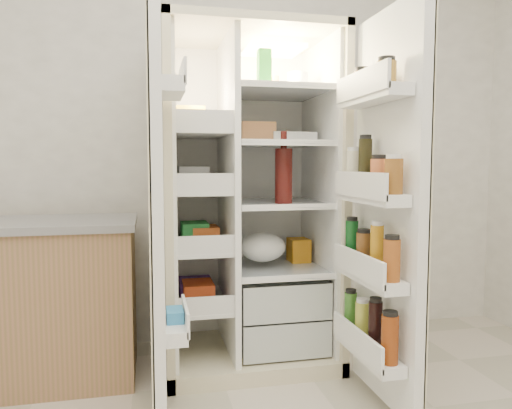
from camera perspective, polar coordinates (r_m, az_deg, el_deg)
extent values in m
cube|color=white|center=(3.02, -5.89, 9.62)|extent=(4.00, 0.02, 2.70)
cube|color=beige|center=(2.97, -2.25, 1.03)|extent=(0.92, 0.04, 1.80)
cube|color=beige|center=(2.59, -10.54, 0.41)|extent=(0.04, 0.70, 1.80)
cube|color=beige|center=(2.77, 7.98, 0.72)|extent=(0.04, 0.70, 1.80)
cube|color=beige|center=(2.73, -1.00, 19.35)|extent=(0.92, 0.70, 0.04)
cube|color=beige|center=(2.84, -0.95, -16.99)|extent=(0.92, 0.70, 0.08)
cube|color=white|center=(2.94, -2.15, 1.38)|extent=(0.84, 0.02, 1.68)
cube|color=white|center=(2.59, -9.88, 0.86)|extent=(0.02, 0.62, 1.68)
cube|color=white|center=(2.76, 7.40, 1.12)|extent=(0.02, 0.62, 1.68)
cube|color=white|center=(2.63, -3.33, 0.97)|extent=(0.03, 0.62, 1.68)
cube|color=#B9C2BF|center=(2.81, 2.33, -14.12)|extent=(0.47, 0.52, 0.19)
cube|color=#B9C2BF|center=(2.75, 2.34, -10.17)|extent=(0.47, 0.52, 0.19)
cube|color=#FFD18C|center=(2.79, 2.05, 17.73)|extent=(0.30, 0.30, 0.02)
cube|color=silver|center=(2.70, -6.58, -11.23)|extent=(0.28, 0.58, 0.02)
cube|color=silver|center=(2.64, -6.64, -4.95)|extent=(0.28, 0.58, 0.02)
cube|color=silver|center=(2.60, -6.70, 1.58)|extent=(0.28, 0.58, 0.02)
cube|color=silver|center=(2.60, -6.77, 8.18)|extent=(0.28, 0.58, 0.02)
cube|color=silver|center=(2.74, 2.25, -7.33)|extent=(0.49, 0.58, 0.01)
cube|color=silver|center=(2.68, 2.27, 0.20)|extent=(0.49, 0.58, 0.01)
cube|color=silver|center=(2.68, 2.29, 7.05)|extent=(0.49, 0.58, 0.02)
cube|color=silver|center=(2.70, 2.31, 12.99)|extent=(0.49, 0.58, 0.02)
cube|color=#D1461D|center=(2.69, -6.59, -10.00)|extent=(0.16, 0.20, 0.10)
cube|color=green|center=(2.63, -6.65, -3.44)|extent=(0.14, 0.18, 0.12)
cube|color=silver|center=(2.60, -6.71, 2.57)|extent=(0.20, 0.22, 0.07)
cube|color=yellow|center=(2.61, -6.78, 9.94)|extent=(0.15, 0.16, 0.14)
cube|color=#613297|center=(2.69, -6.59, -10.10)|extent=(0.18, 0.20, 0.09)
cube|color=#CC5A24|center=(2.63, -6.65, -3.66)|extent=(0.14, 0.18, 0.10)
cube|color=white|center=(2.60, -6.72, 3.12)|extent=(0.16, 0.16, 0.12)
sphere|color=orange|center=(2.73, 0.13, -16.04)|extent=(0.07, 0.07, 0.07)
sphere|color=orange|center=(2.78, 1.82, -15.61)|extent=(0.07, 0.07, 0.07)
sphere|color=orange|center=(2.77, 4.12, -15.70)|extent=(0.07, 0.07, 0.07)
sphere|color=orange|center=(2.86, 0.50, -14.99)|extent=(0.07, 0.07, 0.07)
sphere|color=orange|center=(2.87, 2.61, -14.96)|extent=(0.07, 0.07, 0.07)
ellipsoid|color=#487727|center=(2.76, 2.24, -9.77)|extent=(0.26, 0.24, 0.11)
cylinder|color=#40100D|center=(2.55, 3.27, 3.36)|extent=(0.09, 0.09, 0.29)
cylinder|color=#83390E|center=(2.66, 3.28, 2.00)|extent=(0.05, 0.05, 0.16)
cube|color=#227C26|center=(2.59, 0.95, 15.70)|extent=(0.07, 0.07, 0.19)
cylinder|color=white|center=(2.72, 4.92, 14.14)|extent=(0.11, 0.11, 0.10)
cylinder|color=brown|center=(2.77, 1.96, 13.91)|extent=(0.07, 0.07, 0.09)
cube|color=white|center=(2.69, 4.41, 7.83)|extent=(0.24, 0.10, 0.06)
cube|color=tan|center=(2.66, 0.16, 8.45)|extent=(0.19, 0.10, 0.11)
ellipsoid|color=silver|center=(2.66, 0.78, -5.75)|extent=(0.25, 0.23, 0.16)
cube|color=orange|center=(2.85, 5.03, -5.35)|extent=(0.11, 0.13, 0.13)
cube|color=white|center=(2.04, -11.66, -0.76)|extent=(0.05, 0.40, 1.72)
cube|color=beige|center=(2.04, -12.36, -0.77)|extent=(0.01, 0.40, 1.72)
cube|color=white|center=(2.15, -9.51, -14.09)|extent=(0.09, 0.32, 0.06)
cube|color=white|center=(2.06, -9.90, 13.25)|extent=(0.09, 0.32, 0.06)
cube|color=#338CCC|center=(2.14, -9.52, -13.33)|extent=(0.07, 0.12, 0.10)
cube|color=white|center=(2.21, 15.28, -0.42)|extent=(0.05, 0.58, 1.72)
cube|color=beige|center=(2.22, 15.85, -0.41)|extent=(0.01, 0.58, 1.72)
cube|color=white|center=(2.32, 12.98, -16.43)|extent=(0.11, 0.50, 0.05)
cube|color=white|center=(2.22, 13.14, -8.21)|extent=(0.11, 0.50, 0.05)
cube|color=white|center=(2.17, 13.32, 0.85)|extent=(0.11, 0.50, 0.05)
cube|color=white|center=(2.18, 13.54, 12.18)|extent=(0.11, 0.50, 0.05)
cylinder|color=maroon|center=(2.11, 15.47, -15.05)|extent=(0.07, 0.07, 0.20)
cylinder|color=black|center=(2.21, 13.85, -13.77)|extent=(0.06, 0.06, 0.22)
cylinder|color=gold|center=(2.33, 12.38, -13.30)|extent=(0.06, 0.06, 0.18)
cylinder|color=#3C7928|center=(2.44, 11.07, -12.31)|extent=(0.06, 0.06, 0.19)
cylinder|color=#994B19|center=(2.02, 15.67, -6.35)|extent=(0.07, 0.07, 0.17)
cylinder|color=#B97D15|center=(2.13, 14.03, -5.19)|extent=(0.06, 0.06, 0.21)
cylinder|color=brown|center=(2.25, 12.53, -5.28)|extent=(0.07, 0.07, 0.16)
cylinder|color=#114C1B|center=(2.36, 11.20, -4.29)|extent=(0.06, 0.06, 0.20)
cylinder|color=brown|center=(1.99, 15.89, 3.19)|extent=(0.07, 0.07, 0.14)
cylinder|color=#C16031|center=(2.10, 14.20, 3.30)|extent=(0.07, 0.07, 0.14)
cylinder|color=black|center=(2.22, 12.71, 4.56)|extent=(0.06, 0.06, 0.23)
cylinder|color=beige|center=(2.34, 11.34, 3.98)|extent=(0.06, 0.06, 0.18)
cylinder|color=olive|center=(2.09, 15.08, 14.58)|extent=(0.08, 0.08, 0.10)
cylinder|color=#91551A|center=(2.28, 12.44, 13.77)|extent=(0.08, 0.08, 0.10)
cube|color=#9C6B4E|center=(2.75, -25.70, -10.57)|extent=(1.08, 0.56, 0.78)
cube|color=gray|center=(2.67, -26.02, -2.12)|extent=(1.12, 0.60, 0.04)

